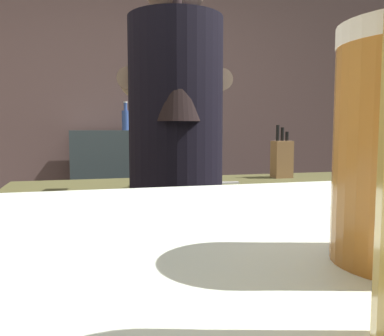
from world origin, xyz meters
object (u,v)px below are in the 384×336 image
at_px(bartender, 176,164).
at_px(bottle_vinegar, 126,119).
at_px(bottle_olive_oil, 162,117).
at_px(mixing_bowl, 153,181).
at_px(knife_block, 282,158).
at_px(chefs_knife, 215,183).

bearing_deg(bartender, bottle_vinegar, 9.10).
distance_m(bottle_vinegar, bottle_olive_oil, 0.29).
xyz_separation_m(mixing_bowl, bottle_vinegar, (0.01, 1.38, 0.32)).
xyz_separation_m(bottle_vinegar, bottle_olive_oil, (0.28, -0.04, 0.02)).
relative_size(knife_block, bottle_vinegar, 1.27).
bearing_deg(bottle_olive_oil, mixing_bowl, -102.40).
xyz_separation_m(knife_block, chefs_knife, (-0.43, -0.16, -0.10)).
distance_m(mixing_bowl, bottle_vinegar, 1.42).
distance_m(chefs_knife, bottle_olive_oil, 1.40).
height_order(knife_block, chefs_knife, knife_block).
height_order(mixing_bowl, bottle_vinegar, bottle_vinegar).
relative_size(mixing_bowl, bottle_vinegar, 0.74).
height_order(bartender, bottle_olive_oil, bartender).
distance_m(mixing_bowl, chefs_knife, 0.30).
bearing_deg(bottle_vinegar, mixing_bowl, -90.46).
xyz_separation_m(mixing_bowl, bottle_olive_oil, (0.30, 1.34, 0.34)).
distance_m(knife_block, chefs_knife, 0.47).
bearing_deg(bottle_olive_oil, bottle_vinegar, 171.96).
bearing_deg(knife_block, mixing_bowl, -168.65).
bearing_deg(mixing_bowl, knife_block, 11.35).
bearing_deg(chefs_knife, mixing_bowl, -178.92).
bearing_deg(bottle_olive_oil, knife_block, -70.01).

